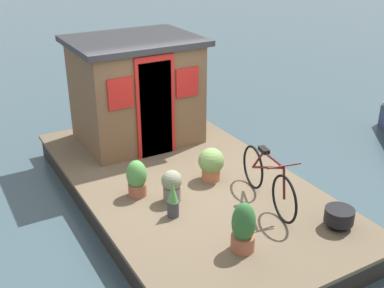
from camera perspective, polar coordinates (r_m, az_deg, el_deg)
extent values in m
plane|color=#384C54|center=(7.99, -0.72, -6.85)|extent=(60.00, 60.00, 0.00)
cube|color=brown|center=(7.79, -0.73, -4.37)|extent=(5.99, 3.29, 0.06)
cube|color=black|center=(7.89, -0.73, -5.72)|extent=(5.87, 3.22, 0.36)
cube|color=brown|center=(8.98, -6.69, 6.08)|extent=(1.63, 2.08, 1.84)
cube|color=#28282B|center=(8.73, -7.01, 12.13)|extent=(1.83, 2.28, 0.10)
cube|color=maroon|center=(8.28, -4.34, 4.06)|extent=(0.04, 0.60, 1.70)
cube|color=red|center=(8.26, -4.33, 4.38)|extent=(0.03, 0.72, 1.80)
cube|color=red|center=(8.42, -0.57, 7.36)|extent=(0.03, 0.44, 0.52)
cube|color=red|center=(7.92, -8.51, 5.97)|extent=(0.03, 0.44, 0.52)
torus|color=black|center=(6.68, 10.93, -6.47)|extent=(0.68, 0.17, 0.69)
torus|color=black|center=(7.45, 7.28, -2.75)|extent=(0.68, 0.17, 0.69)
cylinder|color=#4C1414|center=(6.99, 8.97, -2.79)|extent=(0.93, 0.22, 0.47)
cylinder|color=#4C1414|center=(6.77, 9.69, -1.84)|extent=(0.60, 0.15, 0.06)
cylinder|color=#4C1414|center=(7.23, 7.90, -1.87)|extent=(0.35, 0.11, 0.43)
cylinder|color=#4C1414|center=(6.60, 10.92, -4.67)|extent=(0.12, 0.06, 0.44)
cube|color=black|center=(7.00, 8.57, -0.71)|extent=(0.22, 0.14, 0.06)
cylinder|color=#4C1414|center=(6.51, 10.92, -2.59)|extent=(0.12, 0.49, 0.02)
cylinder|color=#B2603D|center=(7.72, 2.28, -3.61)|extent=(0.29, 0.29, 0.19)
sphere|color=#70934C|center=(7.61, 2.31, -2.01)|extent=(0.42, 0.42, 0.42)
cylinder|color=#38383D|center=(6.78, -2.27, -7.72)|extent=(0.17, 0.17, 0.23)
cone|color=#4C8942|center=(6.64, -2.31, -5.74)|extent=(0.15, 0.15, 0.31)
cylinder|color=#935138|center=(7.32, -6.53, -5.39)|extent=(0.27, 0.27, 0.20)
ellipsoid|color=#4C8942|center=(7.20, -6.63, -3.62)|extent=(0.31, 0.31, 0.45)
cylinder|color=#935138|center=(6.17, 6.06, -11.60)|extent=(0.30, 0.30, 0.21)
ellipsoid|color=#2D602D|center=(6.00, 6.18, -9.29)|extent=(0.30, 0.30, 0.55)
cylinder|color=slate|center=(7.13, -2.41, -5.95)|extent=(0.26, 0.26, 0.24)
sphere|color=gray|center=(7.02, -2.44, -4.35)|extent=(0.31, 0.31, 0.31)
cylinder|color=black|center=(6.81, 17.15, -8.15)|extent=(0.40, 0.40, 0.20)
cylinder|color=black|center=(6.88, 17.00, -9.14)|extent=(0.04, 0.04, 0.08)
cylinder|color=black|center=(6.90, 16.97, -9.35)|extent=(0.28, 0.28, 0.02)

